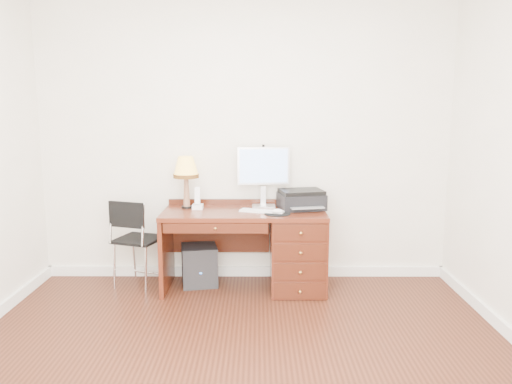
{
  "coord_description": "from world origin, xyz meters",
  "views": [
    {
      "loc": [
        0.13,
        -3.12,
        1.7
      ],
      "look_at": [
        0.11,
        1.2,
        0.96
      ],
      "focal_mm": 35.0,
      "sensor_mm": 36.0,
      "label": 1
    }
  ],
  "objects_px": {
    "chair": "(137,234)",
    "equipment_box": "(199,265)",
    "desk": "(279,246)",
    "leg_lamp": "(186,170)",
    "printer": "(301,199)",
    "phone": "(198,203)",
    "monitor": "(264,169)"
  },
  "relations": [
    {
      "from": "printer",
      "to": "leg_lamp",
      "type": "relative_size",
      "value": 0.95
    },
    {
      "from": "desk",
      "to": "leg_lamp",
      "type": "xyz_separation_m",
      "value": [
        -0.87,
        0.11,
        0.7
      ]
    },
    {
      "from": "monitor",
      "to": "equipment_box",
      "type": "xyz_separation_m",
      "value": [
        -0.62,
        -0.11,
        -0.92
      ]
    },
    {
      "from": "desk",
      "to": "equipment_box",
      "type": "distance_m",
      "value": 0.8
    },
    {
      "from": "desk",
      "to": "printer",
      "type": "bearing_deg",
      "value": 21.36
    },
    {
      "from": "leg_lamp",
      "to": "chair",
      "type": "xyz_separation_m",
      "value": [
        -0.47,
        -0.08,
        -0.6
      ]
    },
    {
      "from": "leg_lamp",
      "to": "phone",
      "type": "bearing_deg",
      "value": -22.5
    },
    {
      "from": "printer",
      "to": "leg_lamp",
      "type": "distance_m",
      "value": 1.12
    },
    {
      "from": "phone",
      "to": "equipment_box",
      "type": "height_order",
      "value": "phone"
    },
    {
      "from": "printer",
      "to": "equipment_box",
      "type": "height_order",
      "value": "printer"
    },
    {
      "from": "chair",
      "to": "equipment_box",
      "type": "height_order",
      "value": "chair"
    },
    {
      "from": "monitor",
      "to": "phone",
      "type": "bearing_deg",
      "value": -174.06
    },
    {
      "from": "phone",
      "to": "chair",
      "type": "distance_m",
      "value": 0.65
    },
    {
      "from": "monitor",
      "to": "desk",
      "type": "bearing_deg",
      "value": -61.63
    },
    {
      "from": "printer",
      "to": "equipment_box",
      "type": "relative_size",
      "value": 1.22
    },
    {
      "from": "phone",
      "to": "equipment_box",
      "type": "relative_size",
      "value": 0.54
    },
    {
      "from": "monitor",
      "to": "chair",
      "type": "xyz_separation_m",
      "value": [
        -1.2,
        -0.17,
        -0.6
      ]
    },
    {
      "from": "desk",
      "to": "phone",
      "type": "xyz_separation_m",
      "value": [
        -0.76,
        0.07,
        0.4
      ]
    },
    {
      "from": "phone",
      "to": "monitor",
      "type": "bearing_deg",
      "value": 12.38
    },
    {
      "from": "chair",
      "to": "equipment_box",
      "type": "relative_size",
      "value": 2.21
    },
    {
      "from": "printer",
      "to": "chair",
      "type": "bearing_deg",
      "value": 169.53
    },
    {
      "from": "phone",
      "to": "chair",
      "type": "bearing_deg",
      "value": -175.98
    },
    {
      "from": "desk",
      "to": "equipment_box",
      "type": "bearing_deg",
      "value": 172.78
    },
    {
      "from": "desk",
      "to": "phone",
      "type": "bearing_deg",
      "value": 174.85
    },
    {
      "from": "monitor",
      "to": "equipment_box",
      "type": "bearing_deg",
      "value": -176.49
    },
    {
      "from": "monitor",
      "to": "chair",
      "type": "height_order",
      "value": "monitor"
    },
    {
      "from": "desk",
      "to": "leg_lamp",
      "type": "height_order",
      "value": "leg_lamp"
    },
    {
      "from": "monitor",
      "to": "chair",
      "type": "distance_m",
      "value": 1.35
    },
    {
      "from": "phone",
      "to": "leg_lamp",
      "type": "bearing_deg",
      "value": 157.8
    },
    {
      "from": "printer",
      "to": "leg_lamp",
      "type": "height_order",
      "value": "leg_lamp"
    },
    {
      "from": "desk",
      "to": "equipment_box",
      "type": "height_order",
      "value": "desk"
    },
    {
      "from": "desk",
      "to": "phone",
      "type": "relative_size",
      "value": 7.21
    }
  ]
}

